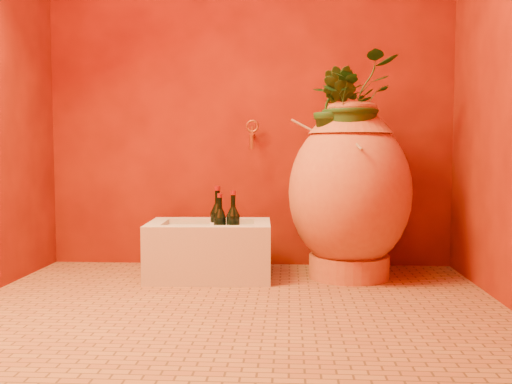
# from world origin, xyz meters

# --- Properties ---
(floor) EXTENTS (2.50, 2.50, 0.00)m
(floor) POSITION_xyz_m (0.00, 0.00, 0.00)
(floor) COLOR #915A2F
(floor) RESTS_ON ground
(wall_back) EXTENTS (2.50, 0.02, 2.50)m
(wall_back) POSITION_xyz_m (0.00, 1.00, 1.25)
(wall_back) COLOR #5E0F05
(wall_back) RESTS_ON ground
(amphora) EXTENTS (0.86, 0.86, 0.98)m
(amphora) POSITION_xyz_m (0.59, 0.65, 0.49)
(amphora) COLOR #B66633
(amphora) RESTS_ON floor
(stone_basin) EXTENTS (0.70, 0.50, 0.32)m
(stone_basin) POSITION_xyz_m (-0.20, 0.60, 0.15)
(stone_basin) COLOR beige
(stone_basin) RESTS_ON floor
(wine_bottle_a) EXTENTS (0.08, 0.08, 0.32)m
(wine_bottle_a) POSITION_xyz_m (-0.06, 0.58, 0.29)
(wine_bottle_a) COLOR black
(wine_bottle_a) RESTS_ON stone_basin
(wine_bottle_b) EXTENTS (0.08, 0.08, 0.34)m
(wine_bottle_b) POSITION_xyz_m (-0.15, 0.62, 0.30)
(wine_bottle_b) COLOR black
(wine_bottle_b) RESTS_ON stone_basin
(wine_bottle_c) EXTENTS (0.07, 0.07, 0.30)m
(wine_bottle_c) POSITION_xyz_m (-0.13, 0.59, 0.28)
(wine_bottle_c) COLOR black
(wine_bottle_c) RESTS_ON stone_basin
(wall_tap) EXTENTS (0.08, 0.16, 0.18)m
(wall_tap) POSITION_xyz_m (0.03, 0.91, 0.82)
(wall_tap) COLOR #A96C27
(wall_tap) RESTS_ON wall_back
(plant_main) EXTENTS (0.62, 0.61, 0.52)m
(plant_main) POSITION_xyz_m (0.59, 0.62, 0.98)
(plant_main) COLOR #1D4619
(plant_main) RESTS_ON amphora
(plant_side) EXTENTS (0.29, 0.26, 0.43)m
(plant_side) POSITION_xyz_m (0.50, 0.58, 0.95)
(plant_side) COLOR #1D4619
(plant_side) RESTS_ON amphora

